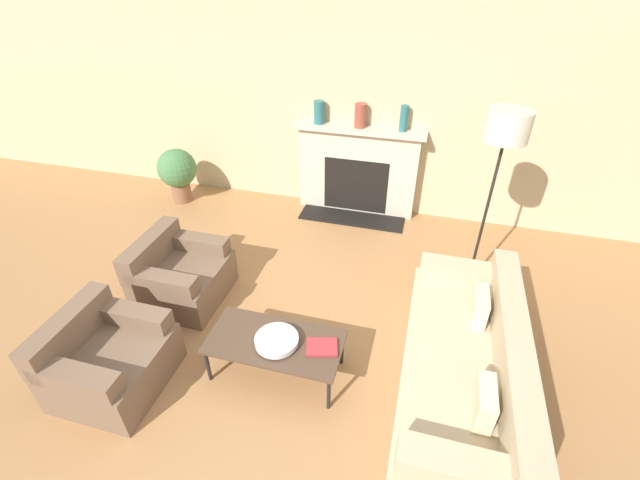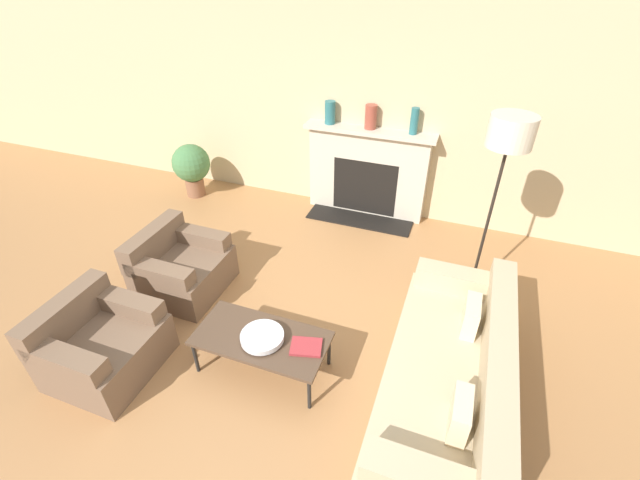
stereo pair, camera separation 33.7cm
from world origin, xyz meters
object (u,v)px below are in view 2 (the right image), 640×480
fireplace (367,173)px  mantel_vase_left (330,112)px  couch (450,378)px  book (306,347)px  bowl (262,337)px  potted_plant (192,166)px  armchair_near (101,345)px  floor_lamp (506,153)px  armchair_far (181,268)px  mantel_vase_center_left (371,117)px  mantel_vase_center_right (414,121)px  coffee_table (261,339)px

fireplace → mantel_vase_left: bearing=178.5°
couch → book: couch is taller
couch → bowl: size_ratio=5.95×
potted_plant → bowl: bearing=-46.6°
armchair_near → floor_lamp: size_ratio=0.44×
book → floor_lamp: (1.24, 1.67, 1.20)m
couch → armchair_far: size_ratio=2.54×
armchair_far → book: 1.83m
bowl → mantel_vase_center_left: 3.13m
bowl → book: 0.38m
couch → potted_plant: (-3.95, 2.34, 0.18)m
armchair_far → bowl: (1.33, -0.70, 0.15)m
mantel_vase_left → book: bearing=-74.3°
armchair_far → mantel_vase_center_right: (1.95, 2.29, 1.08)m
armchair_near → floor_lamp: (2.94, 2.16, 1.33)m
fireplace → armchair_far: 2.70m
armchair_far → floor_lamp: size_ratio=0.44×
coffee_table → armchair_near: bearing=-160.3°
mantel_vase_left → mantel_vase_center_left: (0.54, -0.00, 0.00)m
coffee_table → mantel_vase_center_left: size_ratio=3.82×
book → mantel_vase_center_right: 3.10m
mantel_vase_center_right → potted_plant: 3.20m
couch → armchair_near: 2.93m
armchair_far → mantel_vase_center_right: size_ratio=2.68×
coffee_table → book: size_ratio=3.85×
mantel_vase_center_left → fireplace: bearing=-79.1°
armchair_far → floor_lamp: bearing=-70.9°
armchair_far → mantel_vase_center_left: size_ratio=2.87×
bowl → floor_lamp: 2.63m
coffee_table → mantel_vase_center_right: mantel_vase_center_right is taller
armchair_far → mantel_vase_center_left: (1.41, 2.29, 1.07)m
mantel_vase_left → armchair_far: bearing=-110.8°
fireplace → floor_lamp: (1.53, -1.26, 1.01)m
armchair_far → book: bearing=-110.8°
couch → mantel_vase_left: size_ratio=7.51×
bowl → book: (0.37, 0.05, -0.03)m
coffee_table → mantel_vase_center_left: mantel_vase_center_left is taller
couch → mantel_vase_left: (-1.98, 2.76, 1.05)m
mantel_vase_center_right → potted_plant: bearing=-172.1°
couch → fireplace: bearing=-152.4°
mantel_vase_left → mantel_vase_center_right: mantel_vase_center_right is taller
mantel_vase_center_left → couch: bearing=-62.4°
armchair_near → armchair_far: same height
armchair_near → floor_lamp: floor_lamp is taller
couch → mantel_vase_center_right: size_ratio=6.79×
armchair_near → mantel_vase_left: mantel_vase_left is taller
mantel_vase_left → mantel_vase_center_left: size_ratio=0.97×
mantel_vase_left → floor_lamp: bearing=-31.6°
armchair_near → armchair_far: 1.14m
coffee_table → book: bearing=3.5°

